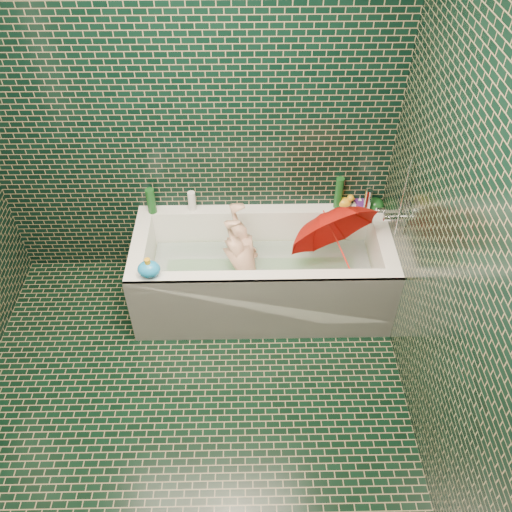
{
  "coord_description": "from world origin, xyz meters",
  "views": [
    {
      "loc": [
        0.36,
        -1.59,
        2.89
      ],
      "look_at": [
        0.4,
        0.82,
        0.6
      ],
      "focal_mm": 38.0,
      "sensor_mm": 36.0,
      "label": 1
    }
  ],
  "objects_px": {
    "rubber_duck": "(345,202)",
    "bath_toy": "(149,269)",
    "child": "(246,268)",
    "bathtub": "(262,278)",
    "umbrella": "(339,246)"
  },
  "relations": [
    {
      "from": "child",
      "to": "bathtub",
      "type": "bearing_deg",
      "value": 102.23
    },
    {
      "from": "umbrella",
      "to": "bath_toy",
      "type": "distance_m",
      "value": 1.2
    },
    {
      "from": "rubber_duck",
      "to": "bathtub",
      "type": "bearing_deg",
      "value": -135.85
    },
    {
      "from": "child",
      "to": "rubber_duck",
      "type": "height_order",
      "value": "rubber_duck"
    },
    {
      "from": "bathtub",
      "to": "bath_toy",
      "type": "bearing_deg",
      "value": -156.82
    },
    {
      "from": "rubber_duck",
      "to": "bath_toy",
      "type": "relative_size",
      "value": 0.88
    },
    {
      "from": "child",
      "to": "bath_toy",
      "type": "xyz_separation_m",
      "value": [
        -0.58,
        -0.3,
        0.3
      ]
    },
    {
      "from": "bathtub",
      "to": "umbrella",
      "type": "distance_m",
      "value": 0.6
    },
    {
      "from": "umbrella",
      "to": "bath_toy",
      "type": "bearing_deg",
      "value": 174.93
    },
    {
      "from": "rubber_duck",
      "to": "bath_toy",
      "type": "bearing_deg",
      "value": -140.09
    },
    {
      "from": "child",
      "to": "bath_toy",
      "type": "bearing_deg",
      "value": -48.82
    },
    {
      "from": "child",
      "to": "umbrella",
      "type": "bearing_deg",
      "value": 98.27
    },
    {
      "from": "child",
      "to": "umbrella",
      "type": "xyz_separation_m",
      "value": [
        0.6,
        -0.06,
        0.25
      ]
    },
    {
      "from": "umbrella",
      "to": "child",
      "type": "bearing_deg",
      "value": 157.74
    },
    {
      "from": "bathtub",
      "to": "rubber_duck",
      "type": "relative_size",
      "value": 13.15
    }
  ]
}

